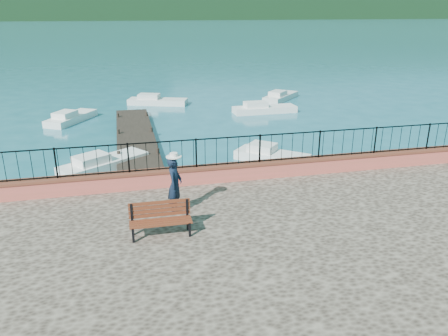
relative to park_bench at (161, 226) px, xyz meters
name	(u,v)px	position (x,y,z in m)	size (l,w,h in m)	color
ground	(232,272)	(1.82, -0.34, -1.47)	(2000.00, 2000.00, 0.00)	#19596B
parapet	(205,174)	(1.82, 3.36, 0.02)	(28.00, 0.46, 0.58)	#CA5149
railing	(205,153)	(1.82, 3.36, 0.78)	(27.00, 0.05, 0.95)	black
dock	(137,146)	(-0.18, 11.66, -1.32)	(2.00, 16.00, 0.30)	#2D231C
far_forest	(119,5)	(1.82, 299.66, 7.53)	(900.00, 60.00, 18.00)	black
companion_hill	(290,14)	(221.82, 559.66, -1.47)	(448.00, 384.00, 180.00)	#142D23
park_bench	(161,226)	(0.00, 0.00, 0.00)	(1.60, 0.55, 0.89)	black
person	(175,185)	(0.55, 1.31, 0.57)	(0.61, 0.40, 1.68)	black
hat	(174,155)	(0.55, 1.31, 1.46)	(0.44, 0.44, 0.12)	white
boat_0	(104,160)	(-1.74, 8.97, -1.07)	(4.04, 1.30, 0.80)	silver
boat_1	(272,153)	(5.93, 8.20, -1.07)	(3.41, 1.30, 0.80)	silver
boat_2	(265,107)	(8.80, 18.04, -1.07)	(4.36, 1.30, 0.80)	silver
boat_3	(71,115)	(-3.96, 18.40, -1.07)	(3.94, 1.30, 0.80)	white
boat_4	(158,99)	(1.85, 22.45, -1.07)	(4.35, 1.30, 0.80)	silver
boat_5	(281,95)	(11.47, 22.09, -1.07)	(4.04, 1.30, 0.80)	silver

